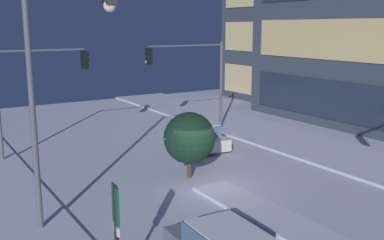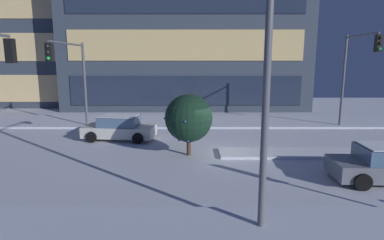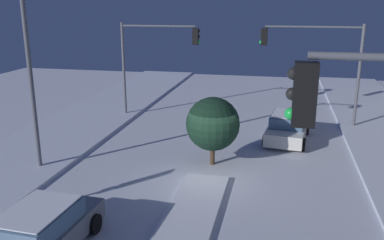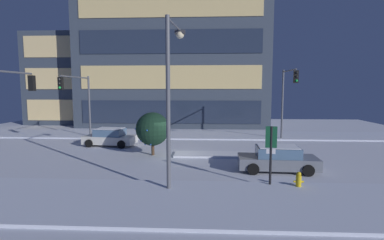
{
  "view_description": "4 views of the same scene",
  "coord_description": "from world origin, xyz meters",
  "px_view_note": "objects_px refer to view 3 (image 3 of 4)",
  "views": [
    {
      "loc": [
        15.97,
        -10.94,
        7.06
      ],
      "look_at": [
        -2.57,
        0.69,
        2.53
      ],
      "focal_mm": 42.47,
      "sensor_mm": 36.0,
      "label": 1
    },
    {
      "loc": [
        -1.42,
        -16.08,
        4.8
      ],
      "look_at": [
        -1.49,
        0.49,
        1.73
      ],
      "focal_mm": 30.09,
      "sensor_mm": 36.0,
      "label": 2
    },
    {
      "loc": [
        15.93,
        2.81,
        7.15
      ],
      "look_at": [
        -1.23,
        -0.96,
        2.16
      ],
      "focal_mm": 38.59,
      "sensor_mm": 36.0,
      "label": 3
    },
    {
      "loc": [
        2.35,
        -21.03,
        4.86
      ],
      "look_at": [
        1.23,
        0.98,
        2.49
      ],
      "focal_mm": 27.53,
      "sensor_mm": 36.0,
      "label": 4
    }
  ],
  "objects_px": {
    "car_far": "(287,127)",
    "traffic_light_corner_far_left": "(318,54)",
    "decorated_tree_median": "(213,124)",
    "street_lamp_arched": "(44,51)",
    "car_near": "(39,234)",
    "traffic_light_corner_near_left": "(154,51)"
  },
  "relations": [
    {
      "from": "traffic_light_corner_far_left",
      "to": "street_lamp_arched",
      "type": "xyz_separation_m",
      "value": [
        9.8,
        -11.54,
        0.96
      ]
    },
    {
      "from": "traffic_light_corner_far_left",
      "to": "street_lamp_arched",
      "type": "height_order",
      "value": "street_lamp_arched"
    },
    {
      "from": "street_lamp_arched",
      "to": "decorated_tree_median",
      "type": "height_order",
      "value": "street_lamp_arched"
    },
    {
      "from": "traffic_light_corner_near_left",
      "to": "street_lamp_arched",
      "type": "bearing_deg",
      "value": -99.66
    },
    {
      "from": "car_near",
      "to": "car_far",
      "type": "height_order",
      "value": "same"
    },
    {
      "from": "car_near",
      "to": "traffic_light_corner_near_left",
      "type": "xyz_separation_m",
      "value": [
        -15.5,
        -1.32,
        3.52
      ]
    },
    {
      "from": "car_far",
      "to": "decorated_tree_median",
      "type": "relative_size",
      "value": 1.44
    },
    {
      "from": "car_far",
      "to": "traffic_light_corner_far_left",
      "type": "relative_size",
      "value": 0.75
    },
    {
      "from": "traffic_light_corner_near_left",
      "to": "street_lamp_arched",
      "type": "relative_size",
      "value": 0.74
    },
    {
      "from": "traffic_light_corner_far_left",
      "to": "street_lamp_arched",
      "type": "distance_m",
      "value": 15.17
    },
    {
      "from": "car_near",
      "to": "car_far",
      "type": "bearing_deg",
      "value": 153.0
    },
    {
      "from": "traffic_light_corner_far_left",
      "to": "street_lamp_arched",
      "type": "relative_size",
      "value": 0.74
    },
    {
      "from": "decorated_tree_median",
      "to": "car_near",
      "type": "bearing_deg",
      "value": -24.62
    },
    {
      "from": "traffic_light_corner_far_left",
      "to": "traffic_light_corner_near_left",
      "type": "xyz_separation_m",
      "value": [
        0.18,
        -9.9,
        -0.07
      ]
    },
    {
      "from": "car_near",
      "to": "traffic_light_corner_near_left",
      "type": "height_order",
      "value": "traffic_light_corner_near_left"
    },
    {
      "from": "street_lamp_arched",
      "to": "traffic_light_corner_near_left",
      "type": "bearing_deg",
      "value": 86.91
    },
    {
      "from": "car_far",
      "to": "decorated_tree_median",
      "type": "bearing_deg",
      "value": 148.64
    },
    {
      "from": "traffic_light_corner_near_left",
      "to": "car_far",
      "type": "bearing_deg",
      "value": -20.23
    },
    {
      "from": "traffic_light_corner_far_left",
      "to": "decorated_tree_median",
      "type": "bearing_deg",
      "value": 57.26
    },
    {
      "from": "street_lamp_arched",
      "to": "car_far",
      "type": "bearing_deg",
      "value": 39.64
    },
    {
      "from": "car_near",
      "to": "traffic_light_corner_far_left",
      "type": "bearing_deg",
      "value": 153.99
    },
    {
      "from": "car_far",
      "to": "traffic_light_corner_near_left",
      "type": "bearing_deg",
      "value": 76.42
    }
  ]
}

